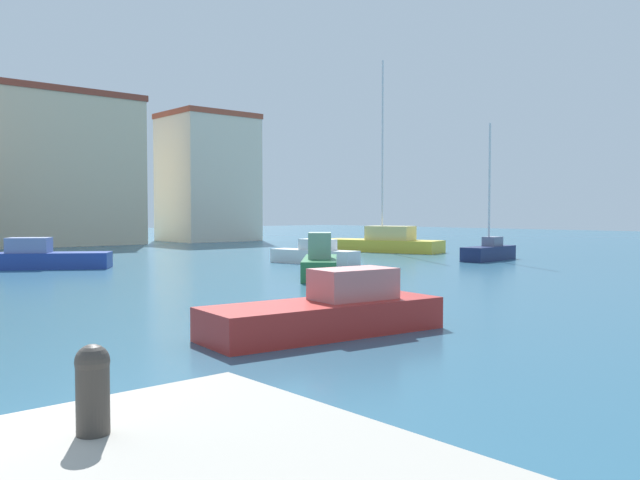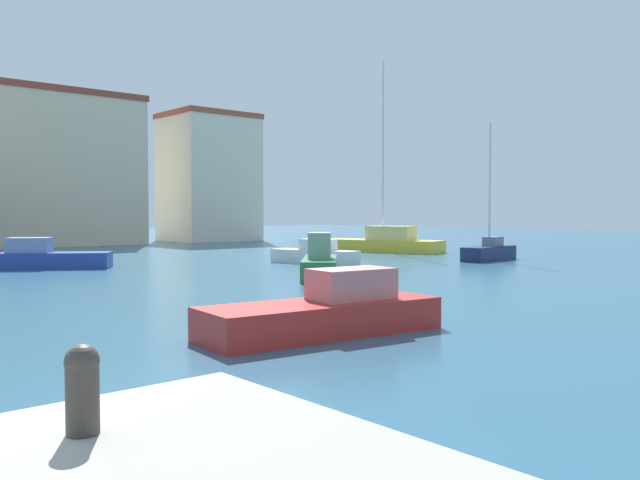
# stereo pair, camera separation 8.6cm
# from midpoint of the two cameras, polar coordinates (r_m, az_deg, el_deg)

# --- Properties ---
(water) EXTENTS (160.00, 160.00, 0.00)m
(water) POSITION_cam_midpoint_polar(r_m,az_deg,el_deg) (31.35, -10.32, -2.56)
(water) COLOR #285670
(water) RESTS_ON ground
(mooring_bollard) EXTENTS (0.24, 0.24, 0.63)m
(mooring_bollard) POSITION_cam_midpoint_polar(r_m,az_deg,el_deg) (4.98, -19.53, -11.76)
(mooring_bollard) COLOR #38332D
(mooring_bollard) RESTS_ON pier_quay
(sailboat_yellow_behind_lamppost) EXTENTS (4.86, 8.59, 12.99)m
(sailboat_yellow_behind_lamppost) POSITION_cam_midpoint_polar(r_m,az_deg,el_deg) (45.30, 5.49, -0.18)
(sailboat_yellow_behind_lamppost) COLOR gold
(sailboat_yellow_behind_lamppost) RESTS_ON water
(motorboat_white_far_left) EXTENTS (2.35, 5.13, 1.29)m
(motorboat_white_far_left) POSITION_cam_midpoint_polar(r_m,az_deg,el_deg) (34.60, -0.52, -1.27)
(motorboat_white_far_left) COLOR white
(motorboat_white_far_left) RESTS_ON water
(sailboat_navy_center_channel) EXTENTS (4.45, 1.81, 7.67)m
(sailboat_navy_center_channel) POSITION_cam_midpoint_polar(r_m,az_deg,el_deg) (38.23, 14.34, -0.91)
(sailboat_navy_center_channel) COLOR #19234C
(sailboat_navy_center_channel) RESTS_ON water
(motorboat_blue_mid_harbor) EXTENTS (6.51, 5.07, 1.49)m
(motorboat_blue_mid_harbor) POSITION_cam_midpoint_polar(r_m,az_deg,el_deg) (34.34, -23.39, -1.44)
(motorboat_blue_mid_harbor) COLOR #233D93
(motorboat_blue_mid_harbor) RESTS_ON water
(motorboat_red_inner_mooring) EXTENTS (5.69, 2.45, 1.42)m
(motorboat_red_inner_mooring) POSITION_cam_midpoint_polar(r_m,az_deg,el_deg) (14.67, 0.59, -6.26)
(motorboat_red_inner_mooring) COLOR #B22823
(motorboat_red_inner_mooring) RESTS_ON water
(motorboat_green_far_right) EXTENTS (4.35, 4.55, 1.87)m
(motorboat_green_far_right) POSITION_cam_midpoint_polar(r_m,az_deg,el_deg) (27.27, -0.09, -2.02)
(motorboat_green_far_right) COLOR #28703D
(motorboat_green_far_right) RESTS_ON water
(yacht_club) EXTENTS (13.85, 8.80, 12.48)m
(yacht_club) POSITION_cam_midpoint_polar(r_m,az_deg,el_deg) (59.06, -22.57, 5.67)
(yacht_club) COLOR beige
(yacht_club) RESTS_ON ground
(waterfront_apartments) EXTENTS (7.92, 7.02, 12.02)m
(waterfront_apartments) POSITION_cam_midpoint_polar(r_m,az_deg,el_deg) (63.86, -9.69, 5.35)
(waterfront_apartments) COLOR beige
(waterfront_apartments) RESTS_ON ground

